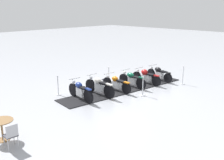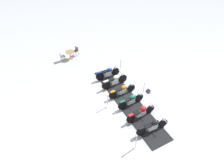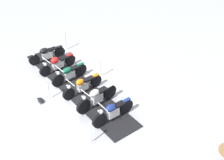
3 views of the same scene
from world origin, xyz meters
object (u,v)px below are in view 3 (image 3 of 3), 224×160
at_px(stanchion_left_front, 66,43).
at_px(stanchion_left_mid, 101,71).
at_px(motorcycle_navy, 113,112).
at_px(motorcycle_copper, 82,85).
at_px(motorcycle_maroon, 57,63).
at_px(info_placard, 41,101).
at_px(stanchion_right_mid, 49,92).
at_px(motorcycle_cream, 97,97).
at_px(motorcycle_forest, 69,73).
at_px(motorcycle_black, 46,54).
at_px(stanchion_right_rear, 91,136).

bearing_deg(stanchion_left_front, stanchion_left_mid, -7.25).
bearing_deg(motorcycle_navy, motorcycle_copper, -90.27).
bearing_deg(stanchion_left_front, motorcycle_maroon, -49.25).
xyz_separation_m(motorcycle_copper, info_placard, (-0.86, -1.81, -0.39)).
bearing_deg(info_placard, motorcycle_copper, -108.13).
xyz_separation_m(motorcycle_navy, stanchion_left_mid, (-2.78, 1.87, -0.17)).
distance_m(motorcycle_maroon, stanchion_right_mid, 2.30).
xyz_separation_m(motorcycle_navy, info_placard, (-3.23, -1.51, -0.45)).
bearing_deg(stanchion_left_mid, motorcycle_cream, -47.20).
height_order(motorcycle_copper, stanchion_left_front, stanchion_left_front).
height_order(stanchion_left_front, info_placard, stanchion_left_front).
xyz_separation_m(motorcycle_cream, stanchion_left_mid, (-1.59, 1.72, -0.18)).
xyz_separation_m(stanchion_left_front, stanchion_right_mid, (3.08, -3.37, -0.04)).
xyz_separation_m(motorcycle_forest, info_placard, (0.33, -1.96, -0.43)).
bearing_deg(motorcycle_navy, info_placard, -57.94).
distance_m(motorcycle_maroon, stanchion_left_front, 2.27).
distance_m(stanchion_right_mid, info_placard, 0.55).
xyz_separation_m(motorcycle_black, stanchion_right_mid, (2.79, -1.81, -0.09)).
relative_size(stanchion_right_rear, info_placard, 2.85).
height_order(motorcycle_black, motorcycle_forest, motorcycle_forest).
relative_size(motorcycle_maroon, stanchion_left_front, 1.91).
bearing_deg(motorcycle_maroon, motorcycle_copper, 86.47).
xyz_separation_m(motorcycle_black, stanchion_left_front, (-0.29, 1.56, -0.05)).
bearing_deg(motorcycle_navy, motorcycle_cream, -90.22).
height_order(stanchion_left_front, stanchion_right_mid, stanchion_left_front).
relative_size(motorcycle_copper, stanchion_right_rear, 2.07).
height_order(motorcycle_black, motorcycle_maroon, motorcycle_maroon).
height_order(motorcycle_cream, stanchion_left_front, stanchion_left_front).
bearing_deg(stanchion_right_rear, stanchion_left_front, 149.72).
bearing_deg(motorcycle_navy, stanchion_left_front, -103.28).
xyz_separation_m(motorcycle_copper, stanchion_left_front, (-3.85, 2.00, -0.04)).
bearing_deg(motorcycle_maroon, motorcycle_cream, 86.28).
distance_m(motorcycle_black, stanchion_left_front, 1.59).
distance_m(motorcycle_maroon, motorcycle_copper, 2.39).
height_order(motorcycle_black, stanchion_right_rear, stanchion_right_rear).
bearing_deg(info_placard, motorcycle_black, -32.52).
distance_m(stanchion_left_front, stanchion_right_mid, 4.56).
distance_m(stanchion_right_mid, stanchion_left_mid, 2.96).
bearing_deg(motorcycle_forest, stanchion_left_front, -121.55).
distance_m(stanchion_left_mid, info_placard, 3.42).
bearing_deg(motorcycle_copper, stanchion_right_rear, 60.50).
distance_m(motorcycle_forest, motorcycle_copper, 1.20).
bearing_deg(stanchion_right_mid, stanchion_left_mid, 82.75).
height_order(motorcycle_forest, motorcycle_cream, motorcycle_cream).
xyz_separation_m(motorcycle_maroon, stanchion_right_mid, (1.60, -1.65, -0.10)).
bearing_deg(stanchion_right_mid, motorcycle_maroon, 133.99).
xyz_separation_m(motorcycle_maroon, motorcycle_forest, (1.19, -0.14, 0.02)).
distance_m(motorcycle_forest, motorcycle_cream, 2.39).
bearing_deg(stanchion_right_mid, motorcycle_forest, 105.08).
distance_m(motorcycle_navy, stanchion_left_front, 6.64).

